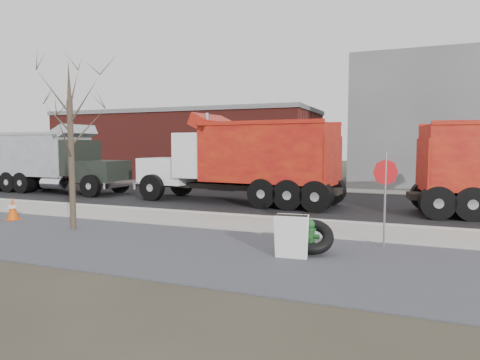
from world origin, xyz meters
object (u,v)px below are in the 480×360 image
at_px(fire_hydrant, 310,238).
at_px(dump_truck_red_b, 242,158).
at_px(truck_tire, 313,237).
at_px(dump_truck_grey, 54,159).
at_px(stop_sign, 385,182).
at_px(sandwich_board, 291,236).

bearing_deg(fire_hydrant, dump_truck_red_b, 132.01).
height_order(truck_tire, dump_truck_red_b, dump_truck_red_b).
distance_m(dump_truck_red_b, dump_truck_grey, 11.30).
bearing_deg(truck_tire, stop_sign, 42.57).
xyz_separation_m(fire_hydrant, sandwich_board, (-0.27, -0.76, 0.16)).
distance_m(truck_tire, dump_truck_grey, 18.17).
height_order(truck_tire, dump_truck_grey, dump_truck_grey).
distance_m(fire_hydrant, dump_truck_red_b, 9.24).
xyz_separation_m(sandwich_board, dump_truck_grey, (-15.84, 8.72, 1.32)).
bearing_deg(fire_hydrant, sandwich_board, -99.21).
xyz_separation_m(truck_tire, dump_truck_red_b, (-4.91, 7.85, 1.60)).
bearing_deg(stop_sign, sandwich_board, -138.56).
relative_size(fire_hydrant, truck_tire, 0.69).
bearing_deg(stop_sign, truck_tire, -142.84).
bearing_deg(fire_hydrant, dump_truck_grey, 163.73).
bearing_deg(sandwich_board, dump_truck_grey, 146.29).
relative_size(stop_sign, dump_truck_grey, 0.31).
bearing_deg(dump_truck_red_b, stop_sign, 139.78).
xyz_separation_m(stop_sign, sandwich_board, (-1.92, -2.05, -1.16)).
height_order(fire_hydrant, stop_sign, stop_sign).
relative_size(dump_truck_red_b, dump_truck_grey, 1.20).
xyz_separation_m(sandwich_board, dump_truck_red_b, (-4.55, 8.47, 1.49)).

